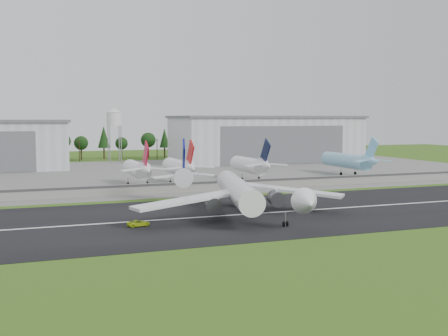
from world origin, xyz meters
name	(u,v)px	position (x,y,z in m)	size (l,w,h in m)	color
ground	(272,221)	(0.00, 0.00, 0.00)	(600.00, 600.00, 0.00)	#2C5714
runway	(255,214)	(0.00, 10.00, 0.05)	(320.00, 60.00, 0.10)	black
runway_centerline	(255,214)	(0.00, 10.00, 0.11)	(220.00, 1.00, 0.02)	white
apron	(152,173)	(0.00, 120.00, 0.05)	(320.00, 150.00, 0.10)	slate
blast_fence	(199,186)	(0.00, 54.99, 1.81)	(240.00, 0.61, 3.50)	gray
hangar_east	(266,139)	(75.00, 164.92, 12.63)	(102.00, 47.00, 25.20)	silver
water_tower	(114,117)	(-5.00, 185.00, 24.55)	(8.40, 8.40, 29.40)	#99999E
utility_poles	(119,160)	(0.00, 200.00, 0.00)	(230.00, 3.00, 12.00)	black
treeline	(115,159)	(0.00, 215.00, 0.00)	(320.00, 16.00, 22.00)	black
main_airliner	(239,196)	(-4.55, 9.58, 4.89)	(55.57, 58.60, 18.17)	white
ground_vehicle	(139,223)	(-30.74, 4.14, 0.80)	(2.34, 5.07, 1.41)	#CBE91B
parked_jet_red_a	(139,169)	(-15.23, 76.54, 6.05)	(7.36, 31.29, 16.55)	white
parked_jet_red_b	(181,167)	(0.21, 76.57, 6.22)	(7.36, 31.29, 16.73)	white
parked_jet_navy	(252,165)	(28.31, 76.57, 6.24)	(7.36, 31.29, 16.75)	white
parked_jet_skyblue	(350,161)	(75.03, 81.59, 6.31)	(7.36, 37.29, 16.88)	#83C4E3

